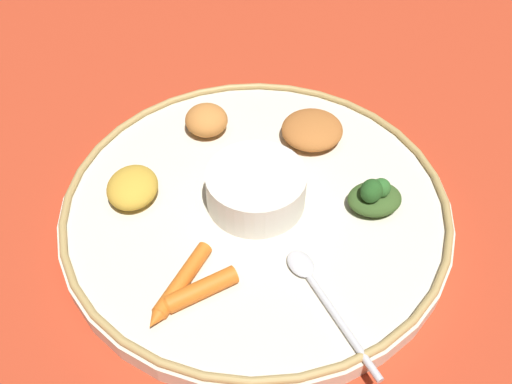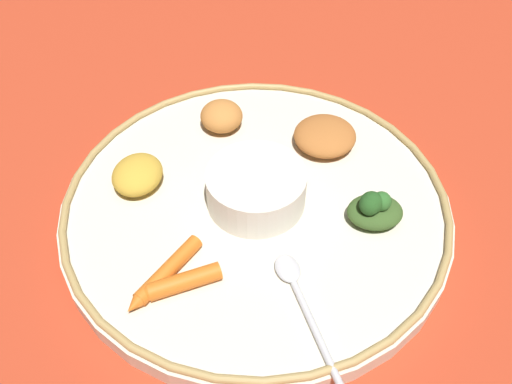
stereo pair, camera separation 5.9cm
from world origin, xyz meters
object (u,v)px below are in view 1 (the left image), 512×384
Objects in this scene: carrot_near_spoon at (180,284)px; greens_pile at (374,196)px; carrot_outer at (196,292)px; center_bowl at (256,187)px; spoon at (318,289)px.

greens_pile is at bearing 73.90° from carrot_near_spoon.
carrot_near_spoon is at bearing -164.88° from carrot_outer.
center_bowl is 1.09× the size of carrot_near_spoon.
spoon is (0.12, -0.04, -0.02)m from center_bowl.
center_bowl is at bearing 111.38° from carrot_outer.
center_bowl reaches higher than carrot_near_spoon.
carrot_outer is (0.05, -0.12, -0.01)m from center_bowl.
spoon is at bearing 49.23° from carrot_outer.
center_bowl is 0.13m from greens_pile.
center_bowl is 0.13m from carrot_outer.
carrot_near_spoon reaches higher than spoon.
carrot_near_spoon is (-0.06, -0.21, -0.01)m from greens_pile.
spoon is at bearing -75.70° from greens_pile.
spoon is 1.71× the size of carrot_outer.
carrot_near_spoon is 0.02m from carrot_outer.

